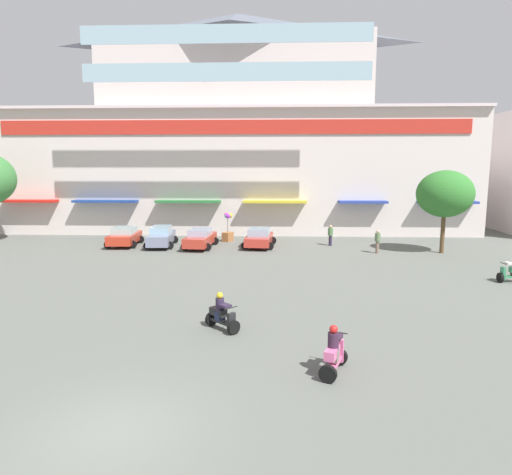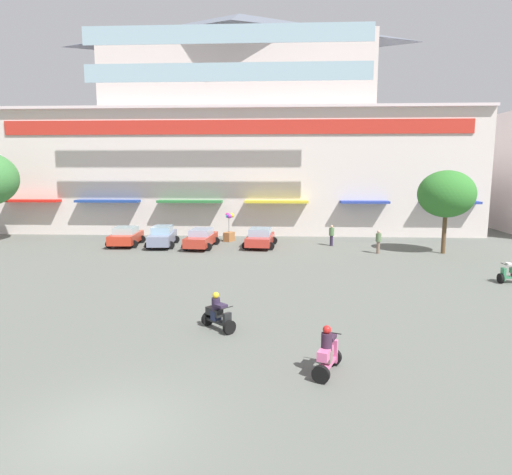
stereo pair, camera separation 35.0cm
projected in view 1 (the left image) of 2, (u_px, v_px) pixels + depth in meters
The scene contains 12 objects.
ground_plane at pixel (202, 286), 23.27m from camera, with size 128.00×128.00×0.00m, color #5D6059.
colonial_building at pixel (237, 140), 44.52m from camera, with size 43.58×16.22×20.44m.
plaza_tree_1 at pixel (445, 194), 31.54m from camera, with size 3.92×3.47×5.81m.
parked_car_0 at pixel (124, 236), 34.99m from camera, with size 2.56×3.93×1.45m.
parked_car_1 at pixel (161, 236), 34.72m from camera, with size 2.44×4.49×1.55m.
parked_car_2 at pixel (200, 238), 34.16m from camera, with size 2.47×4.49×1.42m.
parked_car_3 at pixel (259, 238), 34.48m from camera, with size 2.61×4.21×1.43m.
scooter_rider_0 at pixel (222, 315), 16.95m from camera, with size 1.40×1.37×1.43m.
scooter_rider_5 at pixel (334, 353), 13.31m from camera, with size 1.02×1.54×1.53m.
pedestrian_0 at pixel (378, 240), 31.93m from camera, with size 0.50×0.50×1.66m.
pedestrian_1 at pixel (330, 234), 35.05m from camera, with size 0.49×0.49×1.61m.
balloon_vendor_cart at pixel (228, 229), 37.05m from camera, with size 0.93×1.07×2.34m.
Camera 1 is at (3.71, -9.47, 6.04)m, focal length 31.90 mm.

